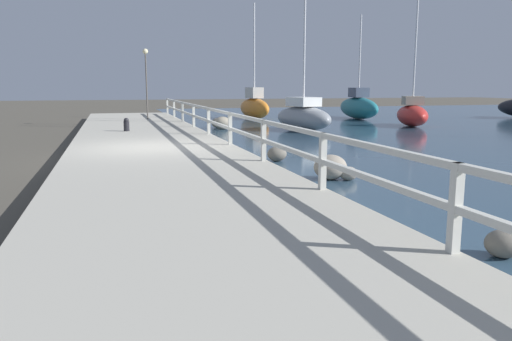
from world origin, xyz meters
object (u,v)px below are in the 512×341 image
(mooring_bollard, at_px, (126,125))
(sailboat_red, at_px, (412,114))
(sailboat_gray, at_px, (303,116))
(dock_lamp, at_px, (146,68))
(sailboat_teal, at_px, (358,107))
(sailboat_orange, at_px, (254,106))

(mooring_bollard, bearing_deg, sailboat_red, 10.51)
(sailboat_gray, bearing_deg, dock_lamp, 130.12)
(sailboat_red, height_order, sailboat_gray, sailboat_gray)
(sailboat_red, bearing_deg, mooring_bollard, -150.79)
(sailboat_teal, relative_size, sailboat_orange, 0.90)
(dock_lamp, bearing_deg, sailboat_teal, 8.29)
(dock_lamp, height_order, sailboat_teal, sailboat_teal)
(mooring_bollard, relative_size, sailboat_teal, 0.08)
(sailboat_teal, height_order, sailboat_gray, sailboat_gray)
(sailboat_red, relative_size, sailboat_teal, 1.12)
(mooring_bollard, height_order, dock_lamp, dock_lamp)
(sailboat_red, distance_m, sailboat_teal, 5.86)
(sailboat_orange, bearing_deg, sailboat_teal, -22.37)
(sailboat_gray, bearing_deg, mooring_bollard, 179.68)
(sailboat_teal, relative_size, sailboat_gray, 0.79)
(mooring_bollard, xyz_separation_m, sailboat_orange, (7.79, 10.06, 0.19))
(mooring_bollard, relative_size, sailboat_gray, 0.06)
(sailboat_red, bearing_deg, sailboat_orange, 147.00)
(dock_lamp, distance_m, sailboat_orange, 7.72)
(sailboat_teal, xyz_separation_m, sailboat_orange, (-6.06, 1.66, 0.02))
(dock_lamp, height_order, sailboat_orange, sailboat_orange)
(sailboat_teal, bearing_deg, mooring_bollard, -143.00)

